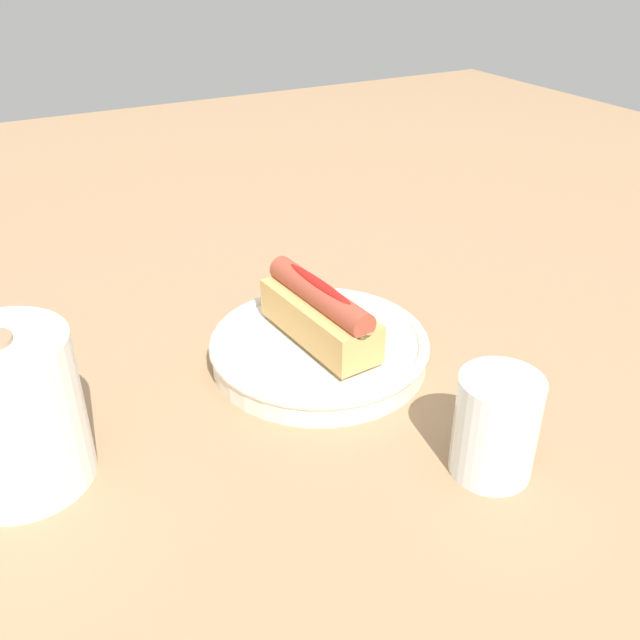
{
  "coord_description": "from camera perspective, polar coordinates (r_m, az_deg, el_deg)",
  "views": [
    {
      "loc": [
        -0.53,
        0.27,
        0.4
      ],
      "look_at": [
        -0.0,
        -0.01,
        0.05
      ],
      "focal_mm": 38.73,
      "sensor_mm": 36.0,
      "label": 1
    }
  ],
  "objects": [
    {
      "name": "ground_plane",
      "position": [
        0.71,
        -1.06,
        -3.71
      ],
      "size": [
        2.4,
        2.4,
        0.0
      ],
      "primitive_type": "plane",
      "color": "#9E7A56"
    },
    {
      "name": "serving_bowl",
      "position": [
        0.71,
        0.0,
        -2.37
      ],
      "size": [
        0.23,
        0.23,
        0.03
      ],
      "color": "silver",
      "rests_on": "ground_plane"
    },
    {
      "name": "hotdog_front",
      "position": [
        0.69,
        0.0,
        0.57
      ],
      "size": [
        0.15,
        0.06,
        0.06
      ],
      "color": "tan",
      "rests_on": "serving_bowl"
    },
    {
      "name": "water_glass",
      "position": [
        0.58,
        14.27,
        -8.74
      ],
      "size": [
        0.07,
        0.07,
        0.09
      ],
      "color": "white",
      "rests_on": "ground_plane"
    },
    {
      "name": "paper_towel_roll",
      "position": [
        0.59,
        -24.17,
        -7.05
      ],
      "size": [
        0.11,
        0.11,
        0.13
      ],
      "color": "white",
      "rests_on": "ground_plane"
    }
  ]
}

